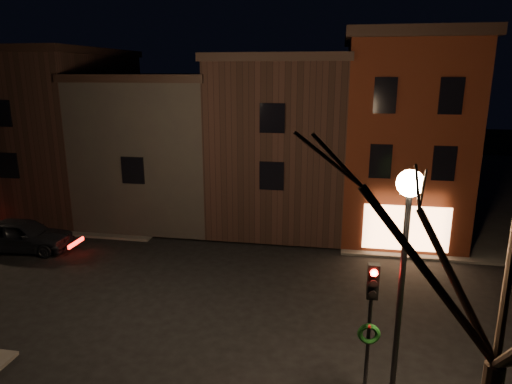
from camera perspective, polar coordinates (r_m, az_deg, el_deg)
ground at (r=18.82m, az=-5.23°, el=-12.61°), size 120.00×120.00×0.00m
sidewalk_far_left at (r=44.50m, az=-23.61°, el=2.44°), size 30.00×30.00×0.12m
corner_building at (r=25.98m, az=17.79°, el=6.93°), size 6.50×8.50×10.50m
row_building_a at (r=27.02m, az=3.56°, el=6.67°), size 7.30×10.30×9.40m
row_building_b at (r=28.84m, az=-10.99°, el=5.94°), size 7.80×10.30×8.40m
row_building_c at (r=32.07m, az=-23.34°, el=7.24°), size 7.30×10.30×9.90m
street_lamp_near at (r=10.77m, az=18.25°, el=-4.76°), size 0.60×0.60×6.48m
traffic_signal at (r=12.11m, az=14.11°, el=-14.51°), size 0.58×0.38×4.05m
parked_car_a at (r=25.45m, az=-27.14°, el=-4.80°), size 4.96×2.37×1.64m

